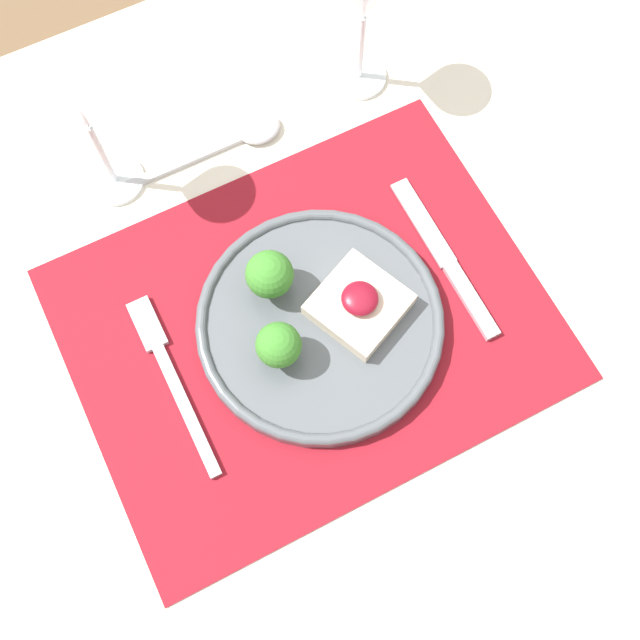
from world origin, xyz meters
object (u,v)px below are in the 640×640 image
at_px(fork, 169,372).
at_px(spoon, 241,136).
at_px(dinner_plate, 318,320).
at_px(wine_glass_far, 80,111).
at_px(knife, 451,267).

xyz_separation_m(fork, spoon, (0.18, 0.22, -0.00)).
bearing_deg(fork, dinner_plate, -9.74).
bearing_deg(wine_glass_far, knife, -43.28).
xyz_separation_m(dinner_plate, wine_glass_far, (-0.13, 0.26, 0.11)).
distance_m(fork, wine_glass_far, 0.27).
height_order(dinner_plate, fork, dinner_plate).
height_order(dinner_plate, wine_glass_far, wine_glass_far).
bearing_deg(dinner_plate, fork, 171.73).
xyz_separation_m(spoon, wine_glass_far, (-0.15, 0.01, 0.13)).
height_order(dinner_plate, knife, dinner_plate).
relative_size(dinner_plate, wine_glass_far, 1.43).
bearing_deg(wine_glass_far, dinner_plate, -64.00).
height_order(fork, knife, knife).
bearing_deg(spoon, wine_glass_far, 172.08).
height_order(knife, spoon, spoon).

